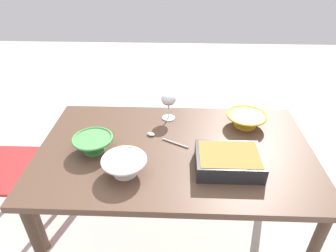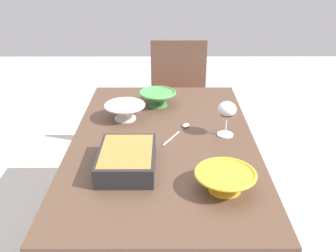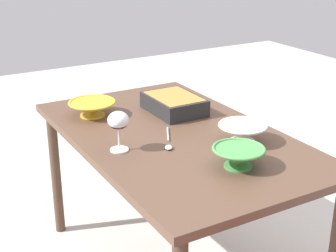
% 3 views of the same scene
% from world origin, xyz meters
% --- Properties ---
extents(dining_table, '(1.37, 0.82, 0.72)m').
position_xyz_m(dining_table, '(0.00, 0.00, 0.65)').
color(dining_table, brown).
rests_on(dining_table, ground_plane).
extents(wine_glass, '(0.09, 0.09, 0.16)m').
position_xyz_m(wine_glass, '(-0.04, 0.29, 0.84)').
color(wine_glass, white).
rests_on(wine_glass, dining_table).
extents(casserole_dish, '(0.30, 0.22, 0.08)m').
position_xyz_m(casserole_dish, '(0.24, -0.14, 0.77)').
color(casserole_dish, '#262628').
rests_on(casserole_dish, dining_table).
extents(mixing_bowl, '(0.22, 0.22, 0.07)m').
position_xyz_m(mixing_bowl, '(0.39, 0.22, 0.76)').
color(mixing_bowl, yellow).
rests_on(mixing_bowl, dining_table).
extents(small_bowl, '(0.20, 0.20, 0.08)m').
position_xyz_m(small_bowl, '(-0.40, -0.03, 0.77)').
color(small_bowl, '#4C994C').
rests_on(small_bowl, dining_table).
extents(serving_bowl, '(0.20, 0.20, 0.08)m').
position_xyz_m(serving_bowl, '(-0.22, -0.19, 0.77)').
color(serving_bowl, white).
rests_on(serving_bowl, dining_table).
extents(serving_spoon, '(0.23, 0.14, 0.01)m').
position_xyz_m(serving_spoon, '(-0.09, 0.08, 0.73)').
color(serving_spoon, silver).
rests_on(serving_spoon, dining_table).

